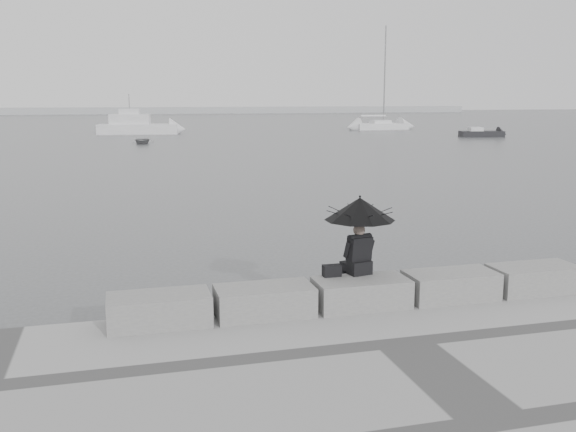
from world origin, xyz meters
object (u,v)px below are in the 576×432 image
object	(u,v)px
seated_person	(360,217)
dinghy	(142,141)
motor_cruiser	(138,126)
small_motorboat	(481,134)
sailboat_right	(380,125)

from	to	relation	value
seated_person	dinghy	xyz separation A→B (m)	(-1.71, 48.43, -1.77)
motor_cruiser	small_motorboat	world-z (taller)	motor_cruiser
motor_cruiser	sailboat_right	bearing A→B (deg)	12.44
sailboat_right	small_motorboat	world-z (taller)	sailboat_right
sailboat_right	seated_person	bearing A→B (deg)	-116.92
seated_person	sailboat_right	world-z (taller)	sailboat_right
sailboat_right	motor_cruiser	xyz separation A→B (m)	(-30.12, -2.21, 0.36)
seated_person	small_motorboat	xyz separation A→B (m)	(32.88, 49.42, -1.70)
motor_cruiser	dinghy	size ratio (longest dim) A/B	3.10
seated_person	dinghy	distance (m)	48.49
seated_person	small_motorboat	bearing A→B (deg)	45.56
motor_cruiser	small_motorboat	bearing A→B (deg)	-14.62
seated_person	dinghy	size ratio (longest dim) A/B	0.48
seated_person	dinghy	world-z (taller)	seated_person
small_motorboat	dinghy	world-z (taller)	small_motorboat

